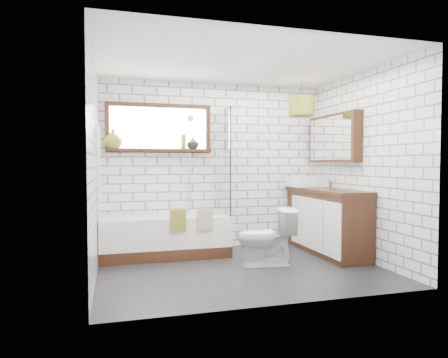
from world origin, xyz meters
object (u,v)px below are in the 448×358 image
object	(u,v)px
pendant	(302,106)
basin	(306,182)
bathtub	(165,236)
vanity	(326,221)
toilet	(266,237)

from	to	relation	value
pendant	basin	bearing A→B (deg)	53.70
bathtub	basin	size ratio (longest dim) A/B	3.33
bathtub	vanity	xyz separation A→B (m)	(2.26, -0.44, 0.18)
vanity	basin	bearing A→B (deg)	96.84
basin	toilet	size ratio (longest dim) A/B	0.72
bathtub	basin	distance (m)	2.32
toilet	pendant	distance (m)	1.97
bathtub	toilet	size ratio (longest dim) A/B	2.40
vanity	toilet	world-z (taller)	vanity
toilet	pendant	bearing A→B (deg)	132.81
vanity	bathtub	bearing A→B (deg)	169.03
bathtub	toilet	distance (m)	1.46
bathtub	pendant	xyz separation A→B (m)	(1.92, -0.31, 1.82)
bathtub	pendant	distance (m)	2.66
bathtub	vanity	size ratio (longest dim) A/B	1.07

